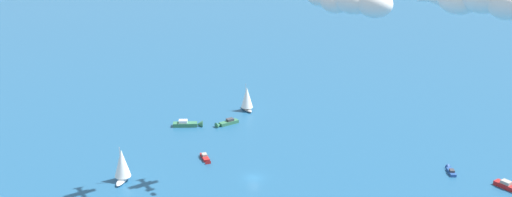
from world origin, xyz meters
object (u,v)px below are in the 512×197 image
(motorboat_far_stbd, at_px, (512,188))
(motorboat_offshore, at_px, (189,124))
(motorboat_trailing, at_px, (451,171))
(motorboat_outer_ring_a, at_px, (206,158))
(motorboat_outer_ring_b, at_px, (226,123))
(sailboat_inshore, at_px, (247,99))
(sailboat_outer_ring_c, at_px, (122,165))

(motorboat_far_stbd, relative_size, motorboat_offshore, 1.03)
(motorboat_offshore, xyz_separation_m, motorboat_trailing, (22.32, -71.60, -0.27))
(motorboat_outer_ring_a, height_order, motorboat_outer_ring_b, motorboat_outer_ring_b)
(motorboat_trailing, height_order, motorboat_outer_ring_a, motorboat_outer_ring_a)
(motorboat_outer_ring_b, bearing_deg, motorboat_outer_ring_a, -148.03)
(motorboat_offshore, distance_m, motorboat_outer_ring_b, 10.91)
(motorboat_outer_ring_b, bearing_deg, sailboat_inshore, 15.02)
(motorboat_trailing, xyz_separation_m, sailboat_outer_ring_c, (-56.90, 57.45, 3.77))
(sailboat_inshore, distance_m, sailboat_outer_ring_c, 56.78)
(sailboat_inshore, distance_m, motorboat_outer_ring_b, 14.17)
(motorboat_trailing, bearing_deg, sailboat_outer_ring_c, 134.72)
(motorboat_outer_ring_a, relative_size, motorboat_outer_ring_b, 0.76)
(motorboat_far_stbd, height_order, sailboat_inshore, sailboat_inshore)
(motorboat_outer_ring_b, bearing_deg, sailboat_outer_ring_c, -171.06)
(motorboat_offshore, bearing_deg, motorboat_outer_ring_b, -43.01)
(motorboat_far_stbd, distance_m, motorboat_outer_ring_a, 75.03)
(motorboat_far_stbd, bearing_deg, motorboat_outer_ring_b, 100.60)
(sailboat_inshore, bearing_deg, motorboat_offshore, 169.65)
(sailboat_inshore, height_order, motorboat_trailing, sailboat_inshore)
(sailboat_inshore, height_order, motorboat_outer_ring_b, sailboat_inshore)
(sailboat_inshore, bearing_deg, motorboat_outer_ring_b, -164.98)
(motorboat_offshore, relative_size, motorboat_trailing, 1.60)
(motorboat_trailing, bearing_deg, sailboat_inshore, 90.90)
(motorboat_far_stbd, relative_size, sailboat_outer_ring_c, 0.89)
(motorboat_offshore, relative_size, motorboat_outer_ring_a, 1.36)
(motorboat_far_stbd, relative_size, motorboat_trailing, 1.65)
(sailboat_inshore, height_order, motorboat_offshore, sailboat_inshore)
(sailboat_outer_ring_c, bearing_deg, motorboat_far_stbd, -51.60)
(motorboat_offshore, bearing_deg, motorboat_far_stbd, -75.25)
(sailboat_inshore, relative_size, motorboat_offshore, 1.11)
(motorboat_offshore, xyz_separation_m, motorboat_outer_ring_a, (-13.22, -20.68, -0.23))
(motorboat_trailing, height_order, motorboat_outer_ring_b, motorboat_outer_ring_b)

